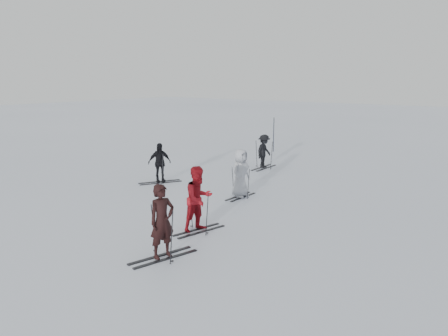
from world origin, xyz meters
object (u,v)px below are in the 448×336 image
object	(u,v)px
skier_red	(199,200)
piste_marker	(274,135)
skier_grey	(241,174)
skier_uphill_left	(160,163)
skier_uphill_far	(264,152)
skier_near_dark	(162,222)

from	to	relation	value
skier_red	piste_marker	bearing A→B (deg)	34.53
skier_red	skier_grey	world-z (taller)	skier_red
skier_grey	piste_marker	xyz separation A→B (m)	(-4.18, 9.41, 0.13)
skier_red	skier_grey	size ratio (longest dim) A/B	1.06
skier_red	skier_uphill_left	size ratio (longest dim) A/B	1.14
skier_uphill_far	piste_marker	distance (m)	4.90
skier_near_dark	skier_grey	distance (m)	5.90
skier_near_dark	skier_uphill_far	size ratio (longest dim) A/B	1.13
skier_grey	skier_uphill_left	size ratio (longest dim) A/B	1.08
skier_red	piste_marker	xyz separation A→B (m)	(-5.31, 13.11, 0.08)
skier_uphill_left	piste_marker	distance (m)	9.59
piste_marker	skier_uphill_left	bearing A→B (deg)	-88.75
skier_grey	skier_uphill_far	xyz separation A→B (m)	(-2.09, 4.98, -0.08)
skier_grey	piste_marker	distance (m)	10.29
piste_marker	skier_grey	bearing A→B (deg)	-66.06
skier_uphill_left	skier_uphill_far	bearing A→B (deg)	9.67
skier_red	skier_uphill_left	bearing A→B (deg)	67.83
skier_uphill_far	piste_marker	bearing A→B (deg)	23.45
skier_grey	skier_uphill_left	world-z (taller)	skier_grey
skier_red	skier_uphill_far	distance (m)	9.26
skier_red	skier_uphill_far	bearing A→B (deg)	32.83
skier_near_dark	skier_uphill_left	size ratio (longest dim) A/B	1.11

